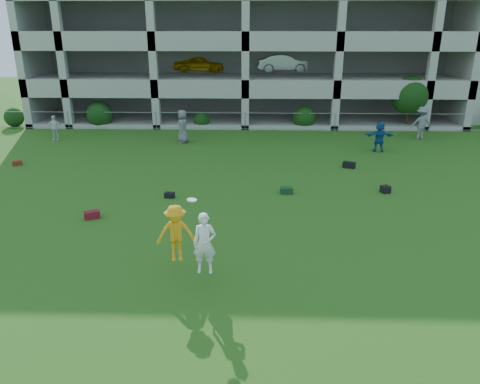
{
  "coord_description": "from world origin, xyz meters",
  "views": [
    {
      "loc": [
        0.55,
        -12.03,
        6.91
      ],
      "look_at": [
        0.12,
        3.0,
        1.4
      ],
      "focal_mm": 35.0,
      "sensor_mm": 36.0,
      "label": 1
    }
  ],
  "objects_px": {
    "bystander_c": "(183,126)",
    "bystander_f": "(421,123)",
    "crate_d": "(385,189)",
    "parking_garage": "(247,33)",
    "bystander_b": "(54,128)",
    "frisbee_contest": "(184,236)",
    "bystander_d": "(379,137)"
  },
  "relations": [
    {
      "from": "bystander_c",
      "to": "bystander_f",
      "type": "xyz_separation_m",
      "value": [
        14.56,
        1.31,
        0.02
      ]
    },
    {
      "from": "bystander_f",
      "to": "crate_d",
      "type": "xyz_separation_m",
      "value": [
        -4.66,
        -9.81,
        -0.85
      ]
    },
    {
      "from": "bystander_f",
      "to": "crate_d",
      "type": "distance_m",
      "value": 10.89
    },
    {
      "from": "crate_d",
      "to": "bystander_c",
      "type": "bearing_deg",
      "value": 139.36
    },
    {
      "from": "bystander_c",
      "to": "parking_garage",
      "type": "distance_m",
      "value": 13.76
    },
    {
      "from": "bystander_d",
      "to": "crate_d",
      "type": "height_order",
      "value": "bystander_d"
    },
    {
      "from": "crate_d",
      "to": "bystander_f",
      "type": "bearing_deg",
      "value": 64.61
    },
    {
      "from": "bystander_b",
      "to": "crate_d",
      "type": "xyz_separation_m",
      "value": [
        17.87,
        -8.93,
        -0.61
      ]
    },
    {
      "from": "crate_d",
      "to": "frisbee_contest",
      "type": "height_order",
      "value": "frisbee_contest"
    },
    {
      "from": "bystander_c",
      "to": "frisbee_contest",
      "type": "xyz_separation_m",
      "value": [
        2.3,
        -15.61,
        0.25
      ]
    },
    {
      "from": "bystander_d",
      "to": "parking_garage",
      "type": "xyz_separation_m",
      "value": [
        -7.58,
        14.03,
        5.16
      ]
    },
    {
      "from": "parking_garage",
      "to": "bystander_d",
      "type": "bearing_deg",
      "value": -61.61
    },
    {
      "from": "bystander_d",
      "to": "crate_d",
      "type": "distance_m",
      "value": 6.91
    },
    {
      "from": "bystander_f",
      "to": "frisbee_contest",
      "type": "distance_m",
      "value": 20.9
    },
    {
      "from": "bystander_c",
      "to": "bystander_f",
      "type": "distance_m",
      "value": 14.62
    },
    {
      "from": "bystander_f",
      "to": "parking_garage",
      "type": "bearing_deg",
      "value": -45.72
    },
    {
      "from": "parking_garage",
      "to": "bystander_b",
      "type": "bearing_deg",
      "value": -134.51
    },
    {
      "from": "bystander_b",
      "to": "parking_garage",
      "type": "distance_m",
      "value": 17.42
    },
    {
      "from": "bystander_f",
      "to": "crate_d",
      "type": "bearing_deg",
      "value": 64.09
    },
    {
      "from": "bystander_d",
      "to": "crate_d",
      "type": "relative_size",
      "value": 4.87
    },
    {
      "from": "crate_d",
      "to": "bystander_b",
      "type": "bearing_deg",
      "value": 153.45
    },
    {
      "from": "crate_d",
      "to": "parking_garage",
      "type": "relative_size",
      "value": 0.01
    },
    {
      "from": "bystander_b",
      "to": "crate_d",
      "type": "distance_m",
      "value": 19.99
    },
    {
      "from": "crate_d",
      "to": "frisbee_contest",
      "type": "xyz_separation_m",
      "value": [
        -7.6,
        -7.11,
        1.08
      ]
    },
    {
      "from": "frisbee_contest",
      "to": "parking_garage",
      "type": "distance_m",
      "value": 28.32
    },
    {
      "from": "frisbee_contest",
      "to": "bystander_f",
      "type": "bearing_deg",
      "value": 54.08
    },
    {
      "from": "bystander_d",
      "to": "bystander_f",
      "type": "xyz_separation_m",
      "value": [
        3.3,
        3.07,
        0.15
      ]
    },
    {
      "from": "bystander_c",
      "to": "bystander_f",
      "type": "relative_size",
      "value": 0.98
    },
    {
      "from": "bystander_d",
      "to": "frisbee_contest",
      "type": "distance_m",
      "value": 16.5
    },
    {
      "from": "bystander_b",
      "to": "bystander_f",
      "type": "xyz_separation_m",
      "value": [
        22.52,
        0.88,
        0.24
      ]
    },
    {
      "from": "crate_d",
      "to": "parking_garage",
      "type": "xyz_separation_m",
      "value": [
        -6.23,
        20.77,
        5.86
      ]
    },
    {
      "from": "bystander_b",
      "to": "parking_garage",
      "type": "height_order",
      "value": "parking_garage"
    }
  ]
}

